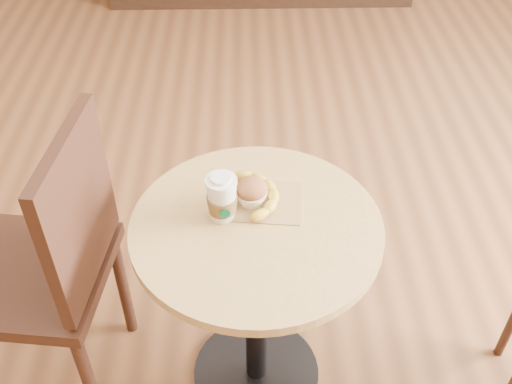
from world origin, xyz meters
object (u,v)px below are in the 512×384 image
muffin (251,192)px  coffee_cup (222,200)px  cafe_table (256,276)px  chair_left (50,264)px  banana (259,195)px

muffin → coffee_cup: bearing=-146.0°
cafe_table → muffin: bearing=98.1°
muffin → chair_left: bearing=-175.2°
chair_left → muffin: 0.64m
muffin → banana: (0.02, 0.02, -0.02)m
cafe_table → muffin: 0.27m
cafe_table → coffee_cup: (-0.09, 0.03, 0.28)m
cafe_table → chair_left: (-0.61, 0.03, 0.03)m
coffee_cup → muffin: bearing=22.6°
banana → chair_left: bearing=177.3°
muffin → banana: bearing=34.5°
cafe_table → coffee_cup: bearing=162.6°
chair_left → coffee_cup: 0.57m
coffee_cup → banana: bearing=22.7°
coffee_cup → chair_left: bearing=168.3°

